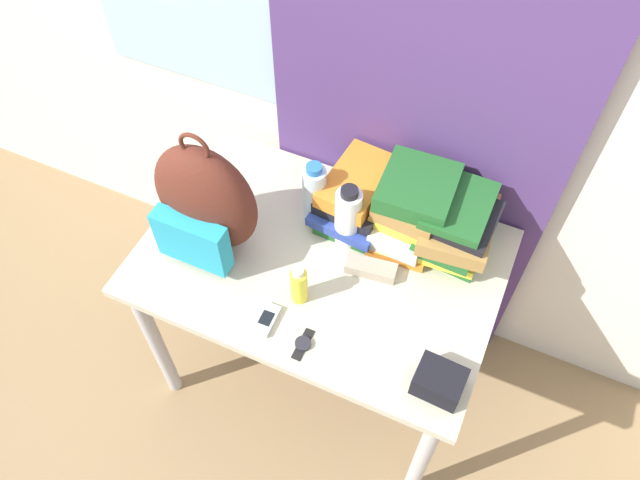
{
  "coord_description": "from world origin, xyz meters",
  "views": [
    {
      "loc": [
        0.43,
        -0.6,
        2.3
      ],
      "look_at": [
        0.0,
        0.36,
        0.85
      ],
      "focal_mm": 35.0,
      "sensor_mm": 36.0,
      "label": 1
    }
  ],
  "objects": [
    {
      "name": "water_bottle",
      "position": [
        -0.08,
        0.5,
        0.86
      ],
      "size": [
        0.07,
        0.07,
        0.24
      ],
      "color": "silver",
      "rests_on": "desk"
    },
    {
      "name": "book_stack_right",
      "position": [
        0.34,
        0.57,
        0.85
      ],
      "size": [
        0.22,
        0.28,
        0.2
      ],
      "color": "#1E5623",
      "rests_on": "desk"
    },
    {
      "name": "book_stack_center",
      "position": [
        0.2,
        0.57,
        0.87
      ],
      "size": [
        0.22,
        0.27,
        0.23
      ],
      "color": "orange",
      "rests_on": "desk"
    },
    {
      "name": "wall_back",
      "position": [
        -0.0,
        0.81,
        1.25
      ],
      "size": [
        6.0,
        0.06,
        2.5
      ],
      "color": "silver",
      "rests_on": "ground_plane"
    },
    {
      "name": "wristwatch",
      "position": [
        0.07,
        0.08,
        0.76
      ],
      "size": [
        0.04,
        0.1,
        0.01
      ],
      "color": "black",
      "rests_on": "desk"
    },
    {
      "name": "cell_phone",
      "position": [
        -0.05,
        0.11,
        0.76
      ],
      "size": [
        0.05,
        0.1,
        0.02
      ],
      "color": "#B7BCC6",
      "rests_on": "desk"
    },
    {
      "name": "backpack",
      "position": [
        -0.33,
        0.29,
        0.94
      ],
      "size": [
        0.32,
        0.21,
        0.44
      ],
      "color": "#512319",
      "rests_on": "desk"
    },
    {
      "name": "curtain_blue",
      "position": [
        0.13,
        0.75,
        1.25
      ],
      "size": [
        0.91,
        0.04,
        2.5
      ],
      "color": "#4C336B",
      "rests_on": "ground_plane"
    },
    {
      "name": "book_stack_left",
      "position": [
        0.03,
        0.57,
        0.83
      ],
      "size": [
        0.24,
        0.3,
        0.17
      ],
      "color": "#1E5623",
      "rests_on": "desk"
    },
    {
      "name": "ground_plane",
      "position": [
        0.0,
        0.0,
        0.0
      ],
      "size": [
        12.0,
        12.0,
        0.0
      ],
      "primitive_type": "plane",
      "color": "#8C704C"
    },
    {
      "name": "sports_bottle",
      "position": [
        0.04,
        0.46,
        0.86
      ],
      "size": [
        0.08,
        0.08,
        0.23
      ],
      "color": "white",
      "rests_on": "desk"
    },
    {
      "name": "desk",
      "position": [
        0.0,
        0.36,
        0.65
      ],
      "size": [
        1.07,
        0.72,
        0.75
      ],
      "color": "#B7B299",
      "rests_on": "ground_plane"
    },
    {
      "name": "sunglasses_case",
      "position": [
        0.15,
        0.38,
        0.77
      ],
      "size": [
        0.16,
        0.08,
        0.04
      ],
      "color": "gray",
      "rests_on": "desk"
    },
    {
      "name": "camera_pouch",
      "position": [
        0.45,
        0.12,
        0.79
      ],
      "size": [
        0.13,
        0.11,
        0.07
      ],
      "color": "black",
      "rests_on": "desk"
    },
    {
      "name": "sunscreen_bottle",
      "position": [
        0.0,
        0.22,
        0.82
      ],
      "size": [
        0.05,
        0.05,
        0.14
      ],
      "color": "yellow",
      "rests_on": "desk"
    }
  ]
}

